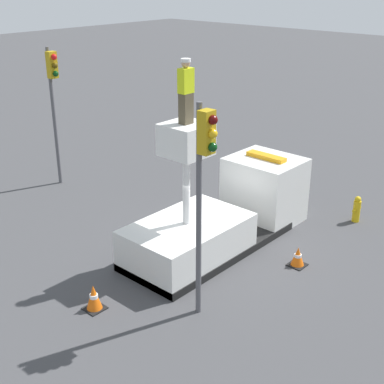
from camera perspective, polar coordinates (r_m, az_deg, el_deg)
ground_plane at (r=17.05m, az=1.87°, el=-6.01°), size 120.00×120.00×0.00m
bucket_truck at (r=17.11m, az=3.42°, el=-2.43°), size 6.88×2.42×4.29m
worker at (r=14.47m, az=-0.66°, el=10.66°), size 0.40×0.26×1.75m
traffic_light_pole at (r=12.26m, az=1.24°, el=2.14°), size 0.34×0.57×5.50m
traffic_light_across at (r=21.62m, az=-14.57°, el=10.49°), size 0.34×0.57×5.49m
fire_hydrant at (r=19.46m, az=17.16°, el=-1.76°), size 0.50×0.26×0.95m
traffic_cone_rear at (r=14.30m, az=-10.43°, el=-11.04°), size 0.51×0.51×0.71m
traffic_cone_curbside at (r=16.29m, az=11.21°, el=-6.81°), size 0.50×0.50×0.60m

